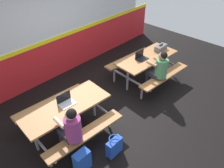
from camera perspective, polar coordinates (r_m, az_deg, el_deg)
The scene contains 11 objects.
ground_plane at distance 5.62m, azimuth 1.25°, elevation -5.31°, with size 10.00×10.00×0.02m, color black.
accent_backdrop at distance 6.41m, azimuth -13.82°, elevation 12.45°, with size 8.00×0.14×2.60m.
picnic_table_left at distance 4.67m, azimuth -11.70°, elevation -6.90°, with size 1.86×1.67×0.74m.
picnic_table_right at distance 6.25m, azimuth 8.70°, elevation 5.51°, with size 1.86×1.67×0.74m.
student_nearer at distance 4.15m, azimuth -10.39°, elevation -10.93°, with size 0.38×0.53×1.21m.
student_further at distance 5.76m, azimuth 11.76°, elevation 3.86°, with size 0.38×0.53×1.21m.
laptop_silver at distance 4.58m, azimuth -11.64°, elevation -4.37°, with size 0.34×0.24×0.22m.
laptop_dark at distance 6.03m, azimuth 7.41°, elevation 6.77°, with size 0.34×0.24×0.22m.
toolbox_grey at distance 6.56m, azimuth 12.27°, elevation 9.01°, with size 0.40×0.18×0.18m.
tote_bag_bright at distance 4.48m, azimuth 0.57°, elevation -15.58°, with size 0.34×0.21×0.43m.
satchel_spare at distance 4.29m, azimuth -7.63°, elevation -18.84°, with size 0.30×0.22×0.44m.
Camera 1 is at (-3.17, -2.79, 3.70)m, focal length 36.03 mm.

